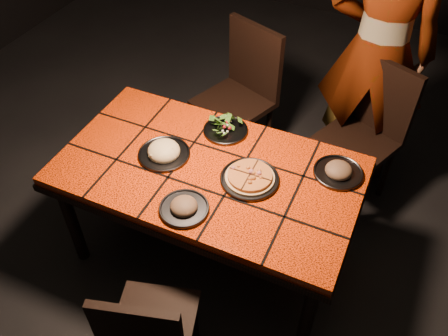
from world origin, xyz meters
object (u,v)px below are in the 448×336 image
at_px(chair_near, 148,331).
at_px(chair_far_left, 243,87).
at_px(dining_table, 209,178).
at_px(chair_far_right, 367,126).
at_px(plate_pizza, 250,178).
at_px(plate_pasta, 164,152).
at_px(diner, 378,52).

relative_size(chair_near, chair_far_left, 0.84).
height_order(dining_table, chair_far_right, chair_far_right).
height_order(chair_far_right, plate_pizza, chair_far_right).
height_order(plate_pizza, plate_pasta, plate_pasta).
height_order(chair_far_right, diner, diner).
relative_size(chair_far_left, plate_pasta, 3.57).
distance_m(chair_far_left, diner, 0.92).
xyz_separation_m(chair_far_left, chair_far_right, (0.88, -0.04, -0.02)).
bearing_deg(chair_far_left, plate_pasta, -72.35).
xyz_separation_m(chair_near, diner, (0.52, 1.99, 0.48)).
bearing_deg(plate_pasta, dining_table, 2.28).
bearing_deg(chair_far_left, diner, 34.48).
bearing_deg(plate_pasta, chair_far_left, 86.68).
bearing_deg(diner, chair_far_right, 102.01).
distance_m(dining_table, plate_pizza, 0.25).
height_order(chair_far_left, diner, diner).
xyz_separation_m(chair_near, plate_pizza, (0.15, 0.83, 0.28)).
distance_m(diner, plate_pasta, 1.48).
relative_size(dining_table, chair_near, 1.91).
relative_size(plate_pizza, plate_pasta, 1.08).
distance_m(dining_table, diner, 1.35).
distance_m(chair_far_right, plate_pasta, 1.35).
distance_m(chair_near, plate_pasta, 0.93).
xyz_separation_m(dining_table, chair_near, (0.09, -0.82, -0.18)).
bearing_deg(diner, chair_far_left, 9.88).
bearing_deg(plate_pizza, diner, 71.98).
xyz_separation_m(diner, plate_pasta, (-0.87, -1.18, -0.19)).
xyz_separation_m(chair_far_left, plate_pizza, (0.44, -0.96, 0.18)).
bearing_deg(plate_pizza, chair_far_right, 64.26).
bearing_deg(chair_near, dining_table, -99.73).
relative_size(dining_table, chair_far_left, 1.59).
bearing_deg(diner, plate_pizza, 68.36).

